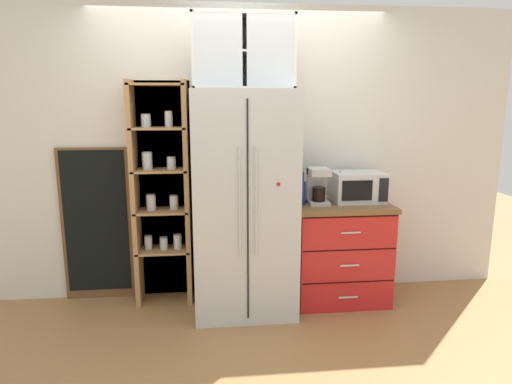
{
  "coord_description": "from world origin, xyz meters",
  "views": [
    {
      "loc": [
        -0.29,
        -3.58,
        1.75
      ],
      "look_at": [
        0.1,
        -0.0,
        1.01
      ],
      "focal_mm": 31.31,
      "sensor_mm": 36.0,
      "label": 1
    }
  ],
  "objects_px": {
    "bottle_clear": "(339,188)",
    "chalkboard_menu": "(97,224)",
    "coffee_maker": "(318,186)",
    "mug_sage": "(340,196)",
    "microwave": "(358,187)",
    "mug_navy": "(340,197)",
    "refrigerator": "(244,203)",
    "bottle_cobalt": "(302,190)"
  },
  "relations": [
    {
      "from": "coffee_maker",
      "to": "mug_sage",
      "type": "bearing_deg",
      "value": 13.41
    },
    {
      "from": "microwave",
      "to": "mug_navy",
      "type": "distance_m",
      "value": 0.18
    },
    {
      "from": "refrigerator",
      "to": "mug_navy",
      "type": "relative_size",
      "value": 15.68
    },
    {
      "from": "refrigerator",
      "to": "bottle_cobalt",
      "type": "bearing_deg",
      "value": 7.79
    },
    {
      "from": "mug_sage",
      "to": "bottle_cobalt",
      "type": "bearing_deg",
      "value": -169.82
    },
    {
      "from": "microwave",
      "to": "bottle_clear",
      "type": "height_order",
      "value": "bottle_clear"
    },
    {
      "from": "microwave",
      "to": "mug_navy",
      "type": "xyz_separation_m",
      "value": [
        -0.15,
        0.01,
        -0.09
      ]
    },
    {
      "from": "bottle_clear",
      "to": "chalkboard_menu",
      "type": "bearing_deg",
      "value": 175.19
    },
    {
      "from": "refrigerator",
      "to": "bottle_cobalt",
      "type": "xyz_separation_m",
      "value": [
        0.5,
        0.07,
        0.08
      ]
    },
    {
      "from": "microwave",
      "to": "coffee_maker",
      "type": "relative_size",
      "value": 1.42
    },
    {
      "from": "coffee_maker",
      "to": "mug_sage",
      "type": "height_order",
      "value": "coffee_maker"
    },
    {
      "from": "mug_sage",
      "to": "bottle_clear",
      "type": "height_order",
      "value": "bottle_clear"
    },
    {
      "from": "microwave",
      "to": "bottle_clear",
      "type": "distance_m",
      "value": 0.16
    },
    {
      "from": "mug_navy",
      "to": "mug_sage",
      "type": "xyz_separation_m",
      "value": [
        -0.0,
        0.0,
        0.0
      ]
    },
    {
      "from": "bottle_clear",
      "to": "chalkboard_menu",
      "type": "relative_size",
      "value": 0.19
    },
    {
      "from": "refrigerator",
      "to": "coffee_maker",
      "type": "distance_m",
      "value": 0.66
    },
    {
      "from": "microwave",
      "to": "chalkboard_menu",
      "type": "xyz_separation_m",
      "value": [
        -2.28,
        0.21,
        -0.33
      ]
    },
    {
      "from": "bottle_clear",
      "to": "mug_navy",
      "type": "bearing_deg",
      "value": -83.95
    },
    {
      "from": "mug_navy",
      "to": "chalkboard_menu",
      "type": "distance_m",
      "value": 2.15
    },
    {
      "from": "refrigerator",
      "to": "microwave",
      "type": "height_order",
      "value": "refrigerator"
    },
    {
      "from": "bottle_cobalt",
      "to": "mug_navy",
      "type": "bearing_deg",
      "value": 10.05
    },
    {
      "from": "microwave",
      "to": "chalkboard_menu",
      "type": "distance_m",
      "value": 2.31
    },
    {
      "from": "microwave",
      "to": "mug_navy",
      "type": "height_order",
      "value": "microwave"
    },
    {
      "from": "refrigerator",
      "to": "coffee_maker",
      "type": "xyz_separation_m",
      "value": [
        0.64,
        0.08,
        0.12
      ]
    },
    {
      "from": "chalkboard_menu",
      "to": "mug_navy",
      "type": "bearing_deg",
      "value": -5.31
    },
    {
      "from": "coffee_maker",
      "to": "mug_navy",
      "type": "distance_m",
      "value": 0.25
    },
    {
      "from": "microwave",
      "to": "chalkboard_menu",
      "type": "height_order",
      "value": "chalkboard_menu"
    },
    {
      "from": "refrigerator",
      "to": "bottle_clear",
      "type": "bearing_deg",
      "value": 9.98
    },
    {
      "from": "mug_navy",
      "to": "chalkboard_menu",
      "type": "bearing_deg",
      "value": 174.69
    },
    {
      "from": "coffee_maker",
      "to": "bottle_clear",
      "type": "xyz_separation_m",
      "value": [
        0.21,
        0.07,
        -0.04
      ]
    },
    {
      "from": "refrigerator",
      "to": "mug_sage",
      "type": "xyz_separation_m",
      "value": [
        0.85,
        0.13,
        0.01
      ]
    },
    {
      "from": "coffee_maker",
      "to": "chalkboard_menu",
      "type": "distance_m",
      "value": 1.96
    },
    {
      "from": "mug_sage",
      "to": "chalkboard_menu",
      "type": "xyz_separation_m",
      "value": [
        -2.13,
        0.2,
        -0.24
      ]
    },
    {
      "from": "mug_sage",
      "to": "chalkboard_menu",
      "type": "height_order",
      "value": "chalkboard_menu"
    },
    {
      "from": "microwave",
      "to": "bottle_clear",
      "type": "relative_size",
      "value": 1.68
    },
    {
      "from": "mug_navy",
      "to": "bottle_cobalt",
      "type": "height_order",
      "value": "bottle_cobalt"
    },
    {
      "from": "refrigerator",
      "to": "microwave",
      "type": "relative_size",
      "value": 4.17
    },
    {
      "from": "mug_navy",
      "to": "chalkboard_menu",
      "type": "xyz_separation_m",
      "value": [
        -2.13,
        0.2,
        -0.24
      ]
    },
    {
      "from": "coffee_maker",
      "to": "mug_sage",
      "type": "distance_m",
      "value": 0.25
    },
    {
      "from": "coffee_maker",
      "to": "mug_sage",
      "type": "relative_size",
      "value": 2.8
    },
    {
      "from": "chalkboard_menu",
      "to": "bottle_clear",
      "type": "bearing_deg",
      "value": -4.81
    },
    {
      "from": "refrigerator",
      "to": "microwave",
      "type": "xyz_separation_m",
      "value": [
        1.01,
        0.12,
        0.09
      ]
    }
  ]
}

